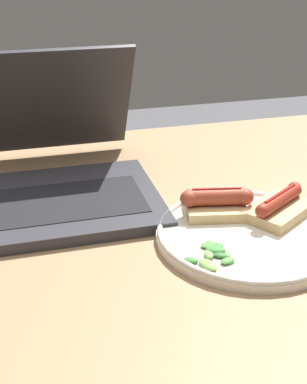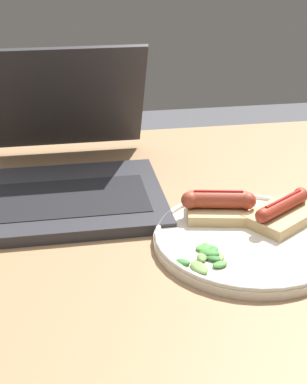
# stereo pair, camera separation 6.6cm
# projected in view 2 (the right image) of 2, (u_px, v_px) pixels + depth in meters

# --- Properties ---
(desk) EXTENTS (1.38, 0.89, 0.75)m
(desk) POSITION_uv_depth(u_px,v_px,m) (147.00, 272.00, 0.83)
(desk) COLOR #93704C
(desk) RESTS_ON ground_plane
(laptop) EXTENTS (0.31, 0.37, 0.23)m
(laptop) POSITION_uv_depth(u_px,v_px,m) (66.00, 168.00, 0.90)
(laptop) COLOR #2D2D33
(laptop) RESTS_ON desk
(plate) EXTENTS (0.27, 0.27, 0.02)m
(plate) POSITION_uv_depth(u_px,v_px,m) (247.00, 238.00, 0.76)
(plate) COLOR silver
(plate) RESTS_ON desk
(sausage_toast_left) EXTENTS (0.11, 0.08, 0.04)m
(sausage_toast_left) POSITION_uv_depth(u_px,v_px,m) (218.00, 207.00, 0.80)
(sausage_toast_left) COLOR tan
(sausage_toast_left) RESTS_ON plate
(sausage_toast_middle) EXTENTS (0.13, 0.12, 0.04)m
(sausage_toast_middle) POSITION_uv_depth(u_px,v_px,m) (282.00, 213.00, 0.79)
(sausage_toast_middle) COLOR tan
(sausage_toast_middle) RESTS_ON plate
(salad_pile) EXTENTS (0.07, 0.07, 0.01)m
(salad_pile) POSITION_uv_depth(u_px,v_px,m) (206.00, 256.00, 0.70)
(salad_pile) COLOR #387A33
(salad_pile) RESTS_ON plate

